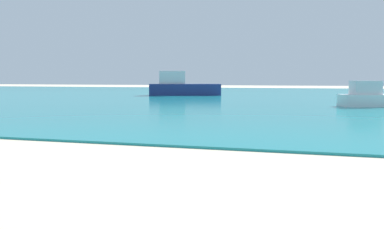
% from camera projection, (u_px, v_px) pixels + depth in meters
% --- Properties ---
extents(water, '(160.00, 60.00, 0.06)m').
position_uv_depth(water, '(301.00, 96.00, 37.89)').
color(water, teal).
rests_on(water, ground).
extents(boat_near, '(4.30, 2.73, 1.40)m').
position_uv_depth(boat_near, '(375.00, 98.00, 23.03)').
color(boat_near, white).
rests_on(boat_near, water).
extents(boat_far, '(6.71, 3.99, 2.17)m').
position_uv_depth(boat_far, '(182.00, 87.00, 38.53)').
color(boat_far, navy).
rests_on(boat_far, water).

